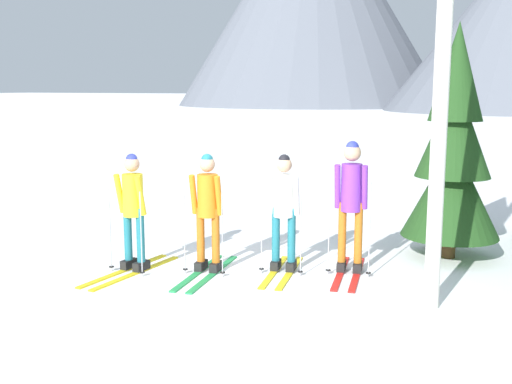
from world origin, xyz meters
name	(u,v)px	position (x,y,z in m)	size (l,w,h in m)	color
ground_plane	(233,270)	(0.00, 0.00, 0.00)	(400.00, 400.00, 0.00)	white
skier_in_yellow	(133,209)	(-1.23, -0.58, 0.87)	(0.61, 1.81, 1.63)	yellow
skier_in_orange	(207,209)	(-0.28, -0.20, 0.88)	(0.60, 1.80, 1.63)	green
skier_in_white	(284,207)	(0.65, 0.28, 0.91)	(0.61, 1.59, 1.62)	yellow
skier_in_purple	(351,200)	(1.50, 0.58, 1.01)	(0.62, 1.64, 1.81)	red
pine_tree_far	(453,153)	(2.62, 1.94, 1.57)	(1.42, 1.42, 3.44)	#51381E
birch_tree_tall	(443,61)	(2.76, -0.35, 2.79)	(0.73, 0.49, 5.46)	silver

